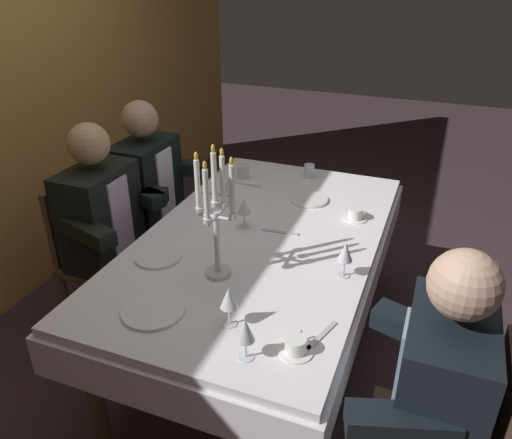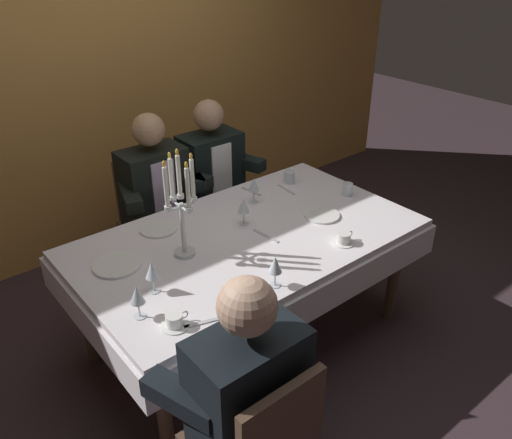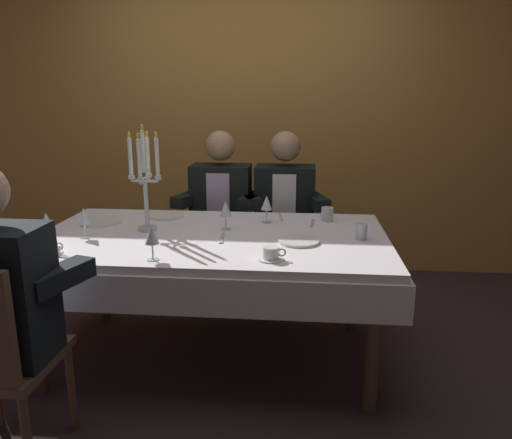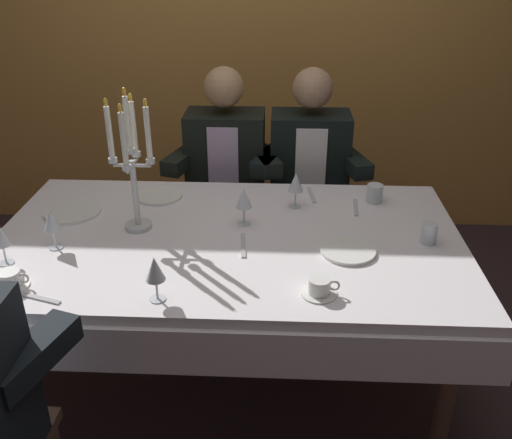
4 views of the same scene
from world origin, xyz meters
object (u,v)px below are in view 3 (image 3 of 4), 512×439
water_tumbler_1 (361,231)px  seated_diner_1 (221,201)px  wine_glass_1 (84,217)px  wine_glass_4 (226,210)px  wine_glass_2 (152,236)px  coffee_cup_1 (50,248)px  dining_table (212,255)px  water_tumbler_0 (327,214)px  dinner_plate_2 (299,241)px  seated_diner_2 (285,203)px  candelabra (145,181)px  wine_glass_3 (267,204)px  wine_glass_0 (46,222)px  dinner_plate_0 (167,216)px  dinner_plate_1 (101,222)px  coffee_cup_0 (271,254)px

water_tumbler_1 → seated_diner_1: bearing=134.8°
wine_glass_1 → wine_glass_4: same height
wine_glass_2 → seated_diner_1: size_ratio=0.13×
wine_glass_4 → coffee_cup_1: wine_glass_4 is taller
dining_table → water_tumbler_0: size_ratio=23.20×
dinner_plate_2 → seated_diner_2: size_ratio=0.17×
candelabra → water_tumbler_0: candelabra is taller
candelabra → wine_glass_3: candelabra is taller
dining_table → candelabra: (-0.38, 0.05, 0.40)m
wine_glass_2 → seated_diner_1: 1.35m
wine_glass_0 → seated_diner_2: seated_diner_2 is taller
dinner_plate_0 → dinner_plate_2: size_ratio=1.00×
seated_diner_2 → seated_diner_1: bearing=180.0°
dinner_plate_1 → dinner_plate_2: 1.21m
dinner_plate_1 → water_tumbler_1: bearing=-7.3°
dining_table → wine_glass_0: 0.87m
seated_diner_1 → seated_diner_2: bearing=0.0°
wine_glass_3 → seated_diner_1: 0.71m
dinner_plate_2 → wine_glass_4: 0.48m
wine_glass_2 → dinner_plate_0: bearing=101.1°
wine_glass_0 → coffee_cup_1: (0.09, -0.15, -0.09)m
wine_glass_4 → water_tumbler_1: size_ratio=1.96×
dinner_plate_2 → wine_glass_0: (-1.28, -0.14, 0.11)m
dinner_plate_0 → seated_diner_1: 0.58m
wine_glass_0 → water_tumbler_0: bearing=22.9°
dinner_plate_2 → wine_glass_1: wine_glass_1 is taller
dinner_plate_2 → wine_glass_3: wine_glass_3 is taller
dinner_plate_2 → water_tumbler_1: (0.33, 0.09, 0.03)m
dining_table → wine_glass_4: bearing=61.9°
wine_glass_1 → wine_glass_2: same height
dinner_plate_0 → wine_glass_3: size_ratio=1.31×
wine_glass_1 → seated_diner_1: (0.57, 1.01, -0.12)m
wine_glass_1 → water_tumbler_0: size_ratio=1.96×
candelabra → wine_glass_4: 0.47m
wine_glass_1 → water_tumbler_0: bearing=20.5°
wine_glass_2 → seated_diner_2: seated_diner_2 is taller
water_tumbler_0 → coffee_cup_0: size_ratio=0.63×
dinner_plate_0 → water_tumbler_0: size_ratio=2.56×
dinner_plate_1 → seated_diner_2: bearing=33.5°
wine_glass_1 → wine_glass_2: 0.57m
wine_glass_2 → water_tumbler_0: size_ratio=1.96×
wine_glass_0 → water_tumbler_1: size_ratio=1.96×
wine_glass_2 → water_tumbler_0: (0.83, 0.81, -0.07)m
wine_glass_4 → dining_table: bearing=-118.1°
dinner_plate_0 → dinner_plate_1: 0.39m
wine_glass_4 → coffee_cup_0: bearing=-60.2°
wine_glass_2 → dining_table: bearing=66.8°
wine_glass_0 → wine_glass_4: bearing=22.7°
candelabra → coffee_cup_0: bearing=-31.6°
dinner_plate_1 → wine_glass_1: wine_glass_1 is taller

